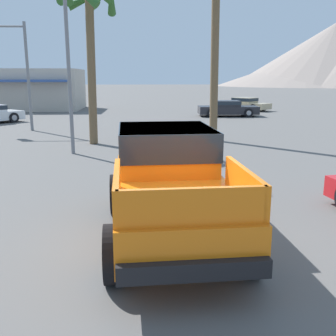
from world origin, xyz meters
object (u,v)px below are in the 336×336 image
Objects in this scene: street_lamp_post at (66,19)px; parked_car_dark at (228,108)px; traffic_light_main at (4,56)px; orange_pickup_truck at (169,176)px; palm_tree_tall at (89,22)px; parked_car_tan at (245,104)px.

parked_car_dark is at bearing 58.34° from street_lamp_post.
parked_car_dark is 17.63m from street_lamp_post.
traffic_light_main is 8.46m from street_lamp_post.
orange_pickup_truck is 23.31m from parked_car_dark.
traffic_light_main is at bearing 138.49° from palm_tree_tall.
orange_pickup_truck reaches higher than parked_car_dark.
traffic_light_main is at bearing -59.88° from parked_car_dark.
palm_tree_tall is (-2.76, 10.45, 4.05)m from orange_pickup_truck.
parked_car_dark is at bearing 21.15° from parked_car_tan.
traffic_light_main is (-16.35, -12.95, 3.39)m from parked_car_tan.
street_lamp_post is (-3.26, 8.04, 3.82)m from orange_pickup_truck.
traffic_light_main is at bearing -3.85° from parked_car_tan.
traffic_light_main is at bearing 114.57° from orange_pickup_truck.
street_lamp_post reaches higher than parked_car_tan.
parked_car_tan is 23.51m from street_lamp_post.
traffic_light_main is 0.84× the size of palm_tree_tall.
parked_car_tan is at bearing 57.50° from palm_tree_tall.
parked_car_dark is at bearing -151.02° from traffic_light_main.
orange_pickup_truck is 0.89× the size of traffic_light_main.
parked_car_tan is at bearing -141.62° from traffic_light_main.
parked_car_dark is at bearing 55.11° from palm_tree_tall.
street_lamp_post is 2.47m from palm_tree_tall.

